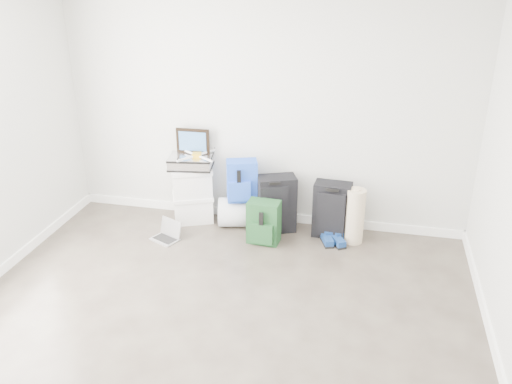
% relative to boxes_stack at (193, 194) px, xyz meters
% --- Properties ---
extents(ground, '(5.00, 5.00, 0.00)m').
position_rel_boxes_stack_xyz_m(ground, '(0.80, -2.31, -0.33)').
color(ground, '#362E27').
rests_on(ground, ground).
extents(room_envelope, '(4.52, 5.02, 2.71)m').
position_rel_boxes_stack_xyz_m(room_envelope, '(0.80, -2.29, 1.39)').
color(room_envelope, beige).
rests_on(room_envelope, ground).
extents(boxes_stack, '(0.56, 0.52, 0.65)m').
position_rel_boxes_stack_xyz_m(boxes_stack, '(0.00, 0.00, 0.00)').
color(boxes_stack, silver).
rests_on(boxes_stack, ground).
extents(briefcase, '(0.52, 0.41, 0.14)m').
position_rel_boxes_stack_xyz_m(briefcase, '(0.00, 0.00, 0.39)').
color(briefcase, '#B2B2B7').
rests_on(briefcase, boxes_stack).
extents(painting, '(0.38, 0.04, 0.29)m').
position_rel_boxes_stack_xyz_m(painting, '(-0.00, 0.10, 0.60)').
color(painting, black).
rests_on(painting, briefcase).
extents(drone, '(0.46, 0.46, 0.05)m').
position_rel_boxes_stack_xyz_m(drone, '(0.08, -0.02, 0.48)').
color(drone, gold).
rests_on(drone, briefcase).
extents(duffel_bag, '(0.60, 0.44, 0.34)m').
position_rel_boxes_stack_xyz_m(duffel_bag, '(0.60, -0.03, -0.16)').
color(duffel_bag, gray).
rests_on(duffel_bag, ground).
extents(blue_backpack, '(0.38, 0.33, 0.46)m').
position_rel_boxes_stack_xyz_m(blue_backpack, '(0.60, -0.06, 0.23)').
color(blue_backpack, '#1B4FB3').
rests_on(blue_backpack, duffel_bag).
extents(large_suitcase, '(0.48, 0.40, 0.64)m').
position_rel_boxes_stack_xyz_m(large_suitcase, '(0.99, -0.06, -0.00)').
color(large_suitcase, black).
rests_on(large_suitcase, ground).
extents(green_backpack, '(0.35, 0.27, 0.47)m').
position_rel_boxes_stack_xyz_m(green_backpack, '(0.91, -0.36, -0.10)').
color(green_backpack, '#153A1D').
rests_on(green_backpack, ground).
extents(carry_on, '(0.41, 0.28, 0.62)m').
position_rel_boxes_stack_xyz_m(carry_on, '(1.61, -0.05, -0.02)').
color(carry_on, black).
rests_on(carry_on, ground).
extents(shoes, '(0.31, 0.27, 0.08)m').
position_rel_boxes_stack_xyz_m(shoes, '(1.64, -0.24, -0.29)').
color(shoes, black).
rests_on(shoes, ground).
extents(rolled_rug, '(0.20, 0.20, 0.61)m').
position_rel_boxes_stack_xyz_m(rolled_rug, '(1.86, -0.13, -0.02)').
color(rolled_rug, tan).
rests_on(rolled_rug, ground).
extents(laptop, '(0.35, 0.31, 0.21)m').
position_rel_boxes_stack_xyz_m(laptop, '(-0.13, -0.52, -0.28)').
color(laptop, '#BCBCC1').
rests_on(laptop, ground).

